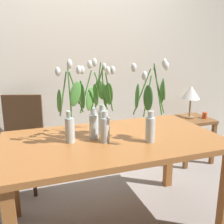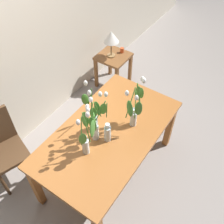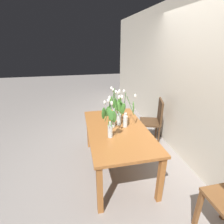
{
  "view_description": "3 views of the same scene",
  "coord_description": "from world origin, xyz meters",
  "px_view_note": "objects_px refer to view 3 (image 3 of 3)",
  "views": [
    {
      "loc": [
        -0.63,
        -1.72,
        1.41
      ],
      "look_at": [
        -0.03,
        -0.04,
        0.95
      ],
      "focal_mm": 41.74,
      "sensor_mm": 36.0,
      "label": 1
    },
    {
      "loc": [
        -1.34,
        -0.95,
        2.81
      ],
      "look_at": [
        0.05,
        -0.01,
        0.99
      ],
      "focal_mm": 41.94,
      "sensor_mm": 36.0,
      "label": 2
    },
    {
      "loc": [
        2.26,
        -0.57,
        1.97
      ],
      "look_at": [
        -0.08,
        -0.06,
        0.99
      ],
      "focal_mm": 27.53,
      "sensor_mm": 36.0,
      "label": 3
    }
  ],
  "objects_px": {
    "dining_chair": "(154,119)",
    "tulip_vase_0": "(115,116)",
    "tulip_vase_3": "(114,108)",
    "dining_table": "(117,134)",
    "tulip_vase_1": "(119,114)",
    "tulip_vase_4": "(109,121)",
    "tulip_vase_2": "(126,115)"
  },
  "relations": [
    {
      "from": "dining_table",
      "to": "tulip_vase_1",
      "type": "relative_size",
      "value": 2.95
    },
    {
      "from": "dining_table",
      "to": "dining_chair",
      "type": "relative_size",
      "value": 1.72
    },
    {
      "from": "dining_chair",
      "to": "dining_table",
      "type": "bearing_deg",
      "value": -55.18
    },
    {
      "from": "tulip_vase_1",
      "to": "tulip_vase_2",
      "type": "xyz_separation_m",
      "value": [
        0.08,
        0.09,
        0.0
      ]
    },
    {
      "from": "tulip_vase_2",
      "to": "dining_chair",
      "type": "xyz_separation_m",
      "value": [
        -0.6,
        0.79,
        -0.4
      ]
    },
    {
      "from": "dining_table",
      "to": "tulip_vase_3",
      "type": "relative_size",
      "value": 2.73
    },
    {
      "from": "tulip_vase_2",
      "to": "dining_chair",
      "type": "bearing_deg",
      "value": 127.43
    },
    {
      "from": "dining_chair",
      "to": "tulip_vase_0",
      "type": "bearing_deg",
      "value": -59.49
    },
    {
      "from": "tulip_vase_1",
      "to": "tulip_vase_4",
      "type": "xyz_separation_m",
      "value": [
        0.35,
        -0.22,
        0.06
      ]
    },
    {
      "from": "dining_table",
      "to": "tulip_vase_0",
      "type": "height_order",
      "value": "tulip_vase_0"
    },
    {
      "from": "tulip_vase_1",
      "to": "tulip_vase_3",
      "type": "relative_size",
      "value": 0.92
    },
    {
      "from": "tulip_vase_0",
      "to": "tulip_vase_2",
      "type": "xyz_separation_m",
      "value": [
        0.04,
        0.17,
        0.0
      ]
    },
    {
      "from": "tulip_vase_1",
      "to": "tulip_vase_3",
      "type": "height_order",
      "value": "tulip_vase_3"
    },
    {
      "from": "tulip_vase_3",
      "to": "dining_chair",
      "type": "xyz_separation_m",
      "value": [
        -0.34,
        0.91,
        -0.43
      ]
    },
    {
      "from": "dining_table",
      "to": "tulip_vase_2",
      "type": "relative_size",
      "value": 2.74
    },
    {
      "from": "tulip_vase_0",
      "to": "tulip_vase_2",
      "type": "relative_size",
      "value": 0.98
    },
    {
      "from": "tulip_vase_4",
      "to": "dining_chair",
      "type": "height_order",
      "value": "tulip_vase_4"
    },
    {
      "from": "tulip_vase_3",
      "to": "dining_chair",
      "type": "distance_m",
      "value": 1.06
    },
    {
      "from": "tulip_vase_1",
      "to": "tulip_vase_3",
      "type": "bearing_deg",
      "value": -170.17
    },
    {
      "from": "dining_table",
      "to": "tulip_vase_4",
      "type": "relative_size",
      "value": 2.72
    },
    {
      "from": "tulip_vase_3",
      "to": "tulip_vase_4",
      "type": "bearing_deg",
      "value": -19.7
    },
    {
      "from": "dining_table",
      "to": "tulip_vase_2",
      "type": "distance_m",
      "value": 0.32
    },
    {
      "from": "dining_table",
      "to": "tulip_vase_4",
      "type": "bearing_deg",
      "value": -36.83
    },
    {
      "from": "tulip_vase_0",
      "to": "tulip_vase_4",
      "type": "distance_m",
      "value": 0.34
    },
    {
      "from": "tulip_vase_3",
      "to": "tulip_vase_1",
      "type": "bearing_deg",
      "value": 9.83
    },
    {
      "from": "tulip_vase_0",
      "to": "tulip_vase_2",
      "type": "bearing_deg",
      "value": 77.57
    },
    {
      "from": "tulip_vase_3",
      "to": "tulip_vase_0",
      "type": "bearing_deg",
      "value": -11.81
    },
    {
      "from": "tulip_vase_0",
      "to": "dining_chair",
      "type": "bearing_deg",
      "value": 120.51
    },
    {
      "from": "tulip_vase_4",
      "to": "tulip_vase_0",
      "type": "bearing_deg",
      "value": 154.95
    },
    {
      "from": "dining_table",
      "to": "tulip_vase_4",
      "type": "distance_m",
      "value": 0.43
    },
    {
      "from": "tulip_vase_3",
      "to": "tulip_vase_2",
      "type": "bearing_deg",
      "value": 25.27
    },
    {
      "from": "tulip_vase_3",
      "to": "tulip_vase_4",
      "type": "distance_m",
      "value": 0.56
    }
  ]
}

